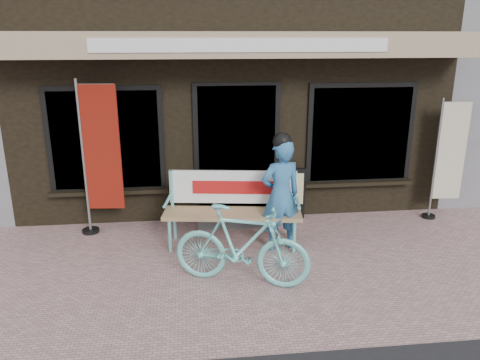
{
  "coord_description": "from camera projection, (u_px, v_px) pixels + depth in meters",
  "views": [
    {
      "loc": [
        -0.76,
        -5.15,
        2.88
      ],
      "look_at": [
        -0.09,
        0.7,
        1.05
      ],
      "focal_mm": 35.0,
      "sensor_mm": 36.0,
      "label": 1
    }
  ],
  "objects": [
    {
      "name": "ground",
      "position": [
        254.0,
        277.0,
        5.82
      ],
      "size": [
        70.0,
        70.0,
        0.0
      ],
      "primitive_type": "plane",
      "color": "#AC8584",
      "rests_on": "ground"
    },
    {
      "name": "storefront",
      "position": [
        221.0,
        29.0,
        9.64
      ],
      "size": [
        7.0,
        6.77,
        6.0
      ],
      "color": "black",
      "rests_on": "ground"
    },
    {
      "name": "bench",
      "position": [
        233.0,
        203.0,
        6.61
      ],
      "size": [
        1.98,
        0.76,
        1.04
      ],
      "rotation": [
        0.0,
        0.0,
        -0.14
      ],
      "color": "#67CAC3",
      "rests_on": "ground"
    },
    {
      "name": "person",
      "position": [
        281.0,
        193.0,
        6.38
      ],
      "size": [
        0.64,
        0.49,
        1.66
      ],
      "rotation": [
        0.0,
        0.0,
        0.23
      ],
      "color": "teal",
      "rests_on": "ground"
    },
    {
      "name": "bicycle",
      "position": [
        241.0,
        245.0,
        5.53
      ],
      "size": [
        1.71,
        1.0,
        0.99
      ],
      "primitive_type": "imported",
      "rotation": [
        0.0,
        0.0,
        1.23
      ],
      "color": "#67CAC3",
      "rests_on": "ground"
    },
    {
      "name": "nobori_red",
      "position": [
        99.0,
        157.0,
        6.78
      ],
      "size": [
        0.68,
        0.27,
        2.31
      ],
      "rotation": [
        0.0,
        0.0,
        -0.09
      ],
      "color": "gray",
      "rests_on": "ground"
    },
    {
      "name": "nobori_cream",
      "position": [
        448.0,
        158.0,
        7.42
      ],
      "size": [
        0.58,
        0.23,
        1.96
      ],
      "rotation": [
        0.0,
        0.0,
        -0.06
      ],
      "color": "gray",
      "rests_on": "ground"
    },
    {
      "name": "menu_stand",
      "position": [
        292.0,
        193.0,
        7.59
      ],
      "size": [
        0.43,
        0.15,
        0.84
      ],
      "rotation": [
        0.0,
        0.0,
        -0.16
      ],
      "color": "black",
      "rests_on": "ground"
    }
  ]
}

